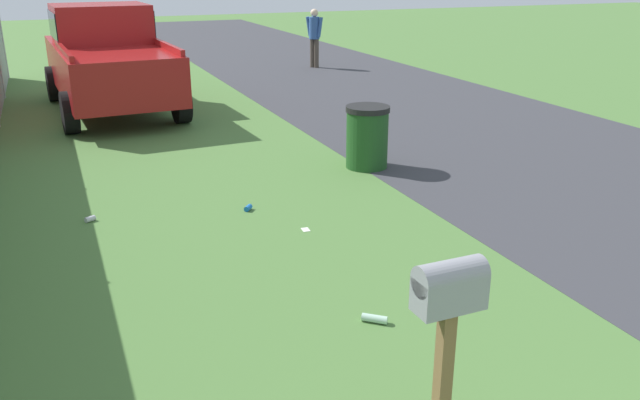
% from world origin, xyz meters
% --- Properties ---
extents(mailbox, '(0.22, 0.44, 1.24)m').
position_xyz_m(mailbox, '(3.57, 0.49, 0.97)').
color(mailbox, brown).
rests_on(mailbox, ground).
extents(pickup_truck, '(5.08, 2.48, 2.09)m').
position_xyz_m(pickup_truck, '(14.80, 1.37, 1.10)').
color(pickup_truck, maroon).
rests_on(pickup_truck, ground).
extents(trash_bin, '(0.65, 0.65, 0.92)m').
position_xyz_m(trash_bin, '(9.09, -1.70, 0.46)').
color(trash_bin, '#1E4C1E').
rests_on(trash_bin, ground).
extents(pedestrian, '(0.43, 0.39, 1.65)m').
position_xyz_m(pedestrian, '(18.58, -4.70, 0.95)').
color(pedestrian, '#4C4238').
rests_on(pedestrian, ground).
extents(litter_bottle_near_hydrant, '(0.20, 0.21, 0.07)m').
position_xyz_m(litter_bottle_near_hydrant, '(4.99, 0.24, 0.04)').
color(litter_bottle_near_hydrant, '#B2D8BF').
rests_on(litter_bottle_near_hydrant, ground).
extents(litter_wrapper_midfield_b, '(0.13, 0.09, 0.01)m').
position_xyz_m(litter_wrapper_midfield_b, '(7.13, 0.04, 0.00)').
color(litter_wrapper_midfield_b, silver).
rests_on(litter_wrapper_midfield_b, ground).
extents(litter_can_by_mailbox, '(0.11, 0.14, 0.07)m').
position_xyz_m(litter_can_by_mailbox, '(8.35, 2.30, 0.03)').
color(litter_can_by_mailbox, silver).
rests_on(litter_can_by_mailbox, ground).
extents(litter_can_far_scatter, '(0.13, 0.13, 0.07)m').
position_xyz_m(litter_can_far_scatter, '(7.99, 0.47, 0.03)').
color(litter_can_far_scatter, blue).
rests_on(litter_can_far_scatter, ground).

